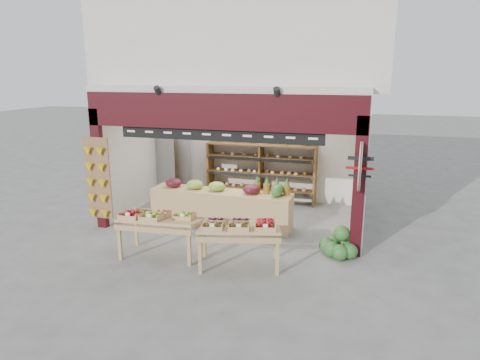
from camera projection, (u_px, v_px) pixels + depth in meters
name	position (u px, v px, depth m)	size (l,w,h in m)	color
ground	(233.00, 223.00, 9.90)	(60.00, 60.00, 0.00)	#63635E
shop_structure	(253.00, 50.00, 10.45)	(6.36, 5.12, 5.40)	silver
banana_board	(97.00, 180.00, 9.29)	(0.60, 0.15, 1.80)	olive
gift_sign	(360.00, 166.00, 7.65)	(0.04, 0.93, 0.92)	#A5D0BC
back_shelving	(261.00, 159.00, 11.39)	(2.94, 0.48, 1.82)	brown
refrigerator	(171.00, 160.00, 12.00)	(0.78, 0.78, 2.00)	#B2B5BA
cardboard_stack	(187.00, 205.00, 10.47)	(1.04, 0.75, 0.66)	beige
mid_counter	(221.00, 206.00, 9.67)	(3.24, 0.70, 1.03)	tan
display_table_left	(156.00, 218.00, 8.03)	(1.53, 0.94, 0.95)	tan
display_table_right	(239.00, 227.00, 7.54)	(1.60, 1.14, 0.94)	tan
watermelon_pile	(339.00, 246.00, 8.11)	(0.74, 0.74, 0.58)	#1B4617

